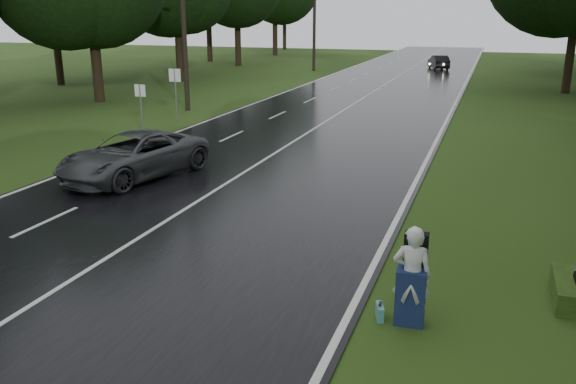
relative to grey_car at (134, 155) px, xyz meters
The scene contains 16 objects.
ground 7.43m from the grey_car, 63.90° to the right, with size 160.00×160.00×0.00m, color #2C4915.
road 13.78m from the grey_car, 76.34° to the left, with size 12.00×140.00×0.04m, color black.
lane_center 13.78m from the grey_car, 76.34° to the left, with size 0.12×140.00×0.01m, color silver.
grey_car is the anchor object (origin of this frame).
far_car 44.49m from the grey_car, 82.44° to the left, with size 1.39×3.99×1.31m, color black.
hitchhiker 12.20m from the grey_car, 33.85° to the right, with size 0.70×0.64×1.87m.
suitcase 11.79m from the grey_car, 35.36° to the right, with size 0.11×0.38×0.27m, color teal.
utility_pole_mid 14.46m from the grey_car, 111.32° to the left, with size 1.80×0.28×10.64m, color black, non-canonical shape.
utility_pole_far 38.91m from the grey_car, 97.76° to the left, with size 1.80×0.28×9.30m, color black, non-canonical shape.
road_sign_a 7.84m from the grey_car, 120.45° to the left, with size 0.54×0.10×2.25m, color white, non-canonical shape.
road_sign_b 10.70m from the grey_car, 111.73° to the left, with size 0.64×0.10×2.68m, color white, non-canonical shape.
tree_left_d 19.12m from the grey_car, 129.48° to the left, with size 8.17×8.17×12.77m, color black, non-canonical shape.
tree_left_e 29.31m from the grey_car, 116.03° to the left, with size 8.73×8.73×13.64m, color black, non-canonical shape.
tree_left_f 43.77m from the grey_car, 109.11° to the left, with size 9.46×9.46×14.78m, color black, non-canonical shape.
tree_right_e 32.84m from the grey_car, 61.03° to the left, with size 9.50×9.50×14.84m, color black, non-canonical shape.
tree_right_f 45.25m from the grey_car, 67.48° to the left, with size 8.72×8.72×13.62m, color black, non-canonical shape.
Camera 1 is at (7.93, -9.88, 5.38)m, focal length 36.86 mm.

